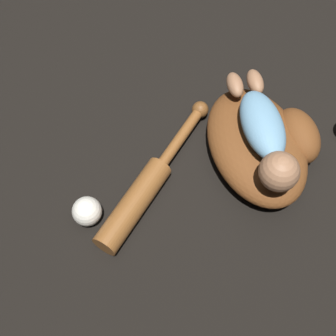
# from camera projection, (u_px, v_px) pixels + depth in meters

# --- Properties ---
(ground_plane) EXTENTS (6.00, 6.00, 0.00)m
(ground_plane) POSITION_uv_depth(u_px,v_px,m) (238.00, 155.00, 1.23)
(ground_plane) COLOR black
(baseball_glove) EXTENTS (0.39, 0.32, 0.11)m
(baseball_glove) POSITION_uv_depth(u_px,v_px,m) (263.00, 144.00, 1.18)
(baseball_glove) COLOR brown
(baseball_glove) RESTS_ON ground
(baby_figure) EXTENTS (0.36, 0.16, 0.09)m
(baby_figure) POSITION_uv_depth(u_px,v_px,m) (266.00, 134.00, 1.09)
(baby_figure) COLOR #6693B2
(baby_figure) RESTS_ON baseball_glove
(baseball_bat) EXTENTS (0.31, 0.42, 0.06)m
(baseball_bat) POSITION_uv_depth(u_px,v_px,m) (146.00, 187.00, 1.15)
(baseball_bat) COLOR brown
(baseball_bat) RESTS_ON ground
(baseball) EXTENTS (0.07, 0.07, 0.07)m
(baseball) POSITION_uv_depth(u_px,v_px,m) (87.00, 211.00, 1.11)
(baseball) COLOR silver
(baseball) RESTS_ON ground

